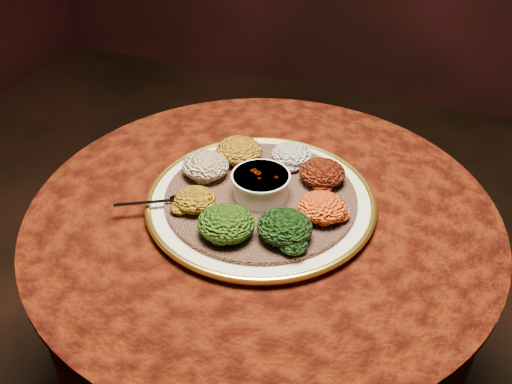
% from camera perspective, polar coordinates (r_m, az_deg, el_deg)
% --- Properties ---
extents(table, '(0.96, 0.96, 0.73)m').
position_cam_1_polar(table, '(1.28, 0.59, -8.01)').
color(table, black).
rests_on(table, ground).
extents(platter, '(0.58, 0.58, 0.02)m').
position_cam_1_polar(platter, '(1.16, 0.47, -0.91)').
color(platter, silver).
rests_on(platter, table).
extents(injera, '(0.45, 0.45, 0.01)m').
position_cam_1_polar(injera, '(1.16, 0.47, -0.49)').
color(injera, '#8A5B45').
rests_on(injera, platter).
extents(stew_bowl, '(0.12, 0.12, 0.05)m').
position_cam_1_polar(stew_bowl, '(1.14, 0.48, 0.84)').
color(stew_bowl, white).
rests_on(stew_bowl, injera).
extents(spoon, '(0.14, 0.08, 0.01)m').
position_cam_1_polar(spoon, '(1.14, -8.28, -0.83)').
color(spoon, silver).
rests_on(spoon, injera).
extents(portion_ayib, '(0.09, 0.08, 0.04)m').
position_cam_1_polar(portion_ayib, '(1.24, 3.58, 3.77)').
color(portion_ayib, beige).
rests_on(portion_ayib, injera).
extents(portion_kitfo, '(0.10, 0.09, 0.05)m').
position_cam_1_polar(portion_kitfo, '(1.19, 6.63, 1.93)').
color(portion_kitfo, black).
rests_on(portion_kitfo, injera).
extents(portion_tikil, '(0.09, 0.09, 0.05)m').
position_cam_1_polar(portion_tikil, '(1.09, 6.62, -1.52)').
color(portion_tikil, '#A3570D').
rests_on(portion_tikil, injera).
extents(portion_gomen, '(0.10, 0.10, 0.05)m').
position_cam_1_polar(portion_gomen, '(1.04, 2.88, -3.51)').
color(portion_gomen, black).
rests_on(portion_gomen, injera).
extents(portion_mixveg, '(0.11, 0.10, 0.05)m').
position_cam_1_polar(portion_mixveg, '(1.05, -3.00, -3.13)').
color(portion_mixveg, '#8F3C09').
rests_on(portion_mixveg, injera).
extents(portion_kik, '(0.08, 0.08, 0.04)m').
position_cam_1_polar(portion_kik, '(1.12, -6.12, -0.76)').
color(portion_kik, '#9E750D').
rests_on(portion_kik, injera).
extents(portion_timatim, '(0.10, 0.10, 0.05)m').
position_cam_1_polar(portion_timatim, '(1.20, -5.08, 2.63)').
color(portion_timatim, maroon).
rests_on(portion_timatim, injera).
extents(portion_shiro, '(0.10, 0.10, 0.05)m').
position_cam_1_polar(portion_shiro, '(1.24, -1.72, 4.16)').
color(portion_shiro, '#A46813').
rests_on(portion_shiro, injera).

